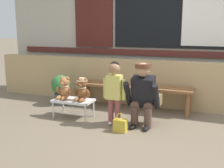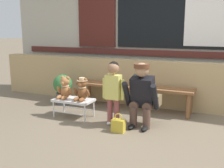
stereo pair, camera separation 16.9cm
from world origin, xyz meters
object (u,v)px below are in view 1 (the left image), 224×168
wooden_bench_long (133,89)px  teddy_bear_with_hat (82,90)px  handbag_on_ground (120,125)px  potted_plant (61,88)px  teddy_bear_plain (64,89)px  child_standing (114,86)px  adult_crouching (144,94)px  small_display_bench (73,101)px

wooden_bench_long → teddy_bear_with_hat: teddy_bear_with_hat is taller
handbag_on_ground → potted_plant: 1.78m
teddy_bear_plain → child_standing: (0.90, -0.08, 0.13)m
handbag_on_ground → child_standing: bearing=126.8°
adult_crouching → handbag_on_ground: (-0.23, -0.36, -0.38)m
handbag_on_ground → adult_crouching: bearing=57.1°
teddy_bear_with_hat → child_standing: (0.58, -0.08, 0.12)m
child_standing → handbag_on_ground: (0.18, -0.24, -0.50)m
adult_crouching → potted_plant: bearing=162.7°
wooden_bench_long → adult_crouching: 0.87m
wooden_bench_long → small_display_bench: size_ratio=3.28×
handbag_on_ground → potted_plant: (-1.52, 0.91, 0.23)m
teddy_bear_plain → handbag_on_ground: 1.19m
child_standing → adult_crouching: bearing=15.8°
teddy_bear_plain → potted_plant: size_ratio=0.64×
wooden_bench_long → child_standing: bearing=-90.7°
wooden_bench_long → teddy_bear_with_hat: 0.99m
teddy_bear_plain → teddy_bear_with_hat: bearing=0.1°
teddy_bear_with_hat → child_standing: size_ratio=0.38×
adult_crouching → wooden_bench_long: bearing=118.1°
handbag_on_ground → potted_plant: bearing=149.1°
child_standing → potted_plant: (-1.33, 0.66, -0.27)m
child_standing → potted_plant: child_standing is taller
potted_plant → child_standing: bearing=-26.4°
small_display_bench → potted_plant: potted_plant is taller
small_display_bench → teddy_bear_with_hat: (0.16, 0.00, 0.21)m
child_standing → adult_crouching: (0.42, 0.12, -0.11)m
teddy_bear_with_hat → handbag_on_ground: (0.76, -0.33, -0.38)m
wooden_bench_long → child_standing: 0.90m
small_display_bench → handbag_on_ground: small_display_bench is taller
teddy_bear_plain → small_display_bench: bearing=-0.5°
teddy_bear_with_hat → child_standing: child_standing is taller
teddy_bear_with_hat → potted_plant: 0.96m
teddy_bear_with_hat → teddy_bear_plain: bearing=-179.9°
small_display_bench → teddy_bear_plain: (-0.16, 0.00, 0.20)m
teddy_bear_plain → teddy_bear_with_hat: 0.32m
wooden_bench_long → adult_crouching: bearing=-61.9°
teddy_bear_with_hat → child_standing: bearing=-8.0°
wooden_bench_long → child_standing: (-0.01, -0.88, 0.22)m
small_display_bench → handbag_on_ground: size_ratio=2.35×
adult_crouching → handbag_on_ground: 0.58m
small_display_bench → teddy_bear_with_hat: size_ratio=1.76×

